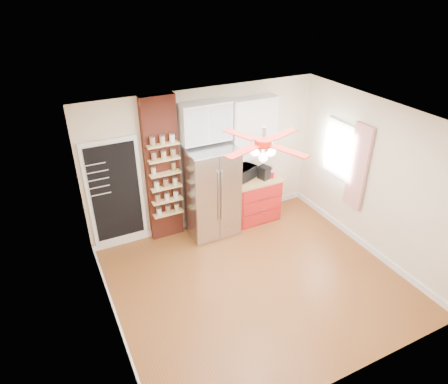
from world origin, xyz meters
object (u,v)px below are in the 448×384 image
red_cabinet (254,198)px  pantry_jar_oats (153,171)px  coffee_maker (264,172)px  ceiling_fan (264,143)px  canister_left (271,175)px  fridge (211,192)px  toaster_oven (244,173)px

red_cabinet → pantry_jar_oats: 2.20m
coffee_maker → pantry_jar_oats: pantry_jar_oats is taller
ceiling_fan → canister_left: 2.47m
ceiling_fan → canister_left: size_ratio=10.99×
red_cabinet → coffee_maker: bearing=-26.4°
canister_left → pantry_jar_oats: (-2.26, 0.23, 0.47)m
fridge → coffee_maker: (1.12, -0.02, 0.15)m
pantry_jar_oats → canister_left: bearing=-5.9°
toaster_oven → coffee_maker: size_ratio=1.74×
toaster_oven → pantry_jar_oats: 1.81m
pantry_jar_oats → coffee_maker: bearing=-5.4°
fridge → pantry_jar_oats: 1.15m
red_cabinet → canister_left: size_ratio=7.38×
red_cabinet → ceiling_fan: 2.75m
fridge → red_cabinet: size_ratio=1.86×
red_cabinet → canister_left: canister_left is taller
coffee_maker → fridge: bearing=162.6°
ceiling_fan → toaster_oven: ceiling_fan is taller
canister_left → pantry_jar_oats: bearing=174.1°
fridge → toaster_oven: bearing=10.8°
fridge → toaster_oven: 0.80m
coffee_maker → canister_left: size_ratio=2.04×
ceiling_fan → coffee_maker: (1.07, 1.61, -1.39)m
toaster_oven → pantry_jar_oats: bearing=154.9°
red_cabinet → coffee_maker: (0.15, -0.07, 0.58)m
fridge → red_cabinet: (0.97, 0.05, -0.42)m
fridge → ceiling_fan: 2.25m
ceiling_fan → toaster_oven: bearing=68.0°
fridge → pantry_jar_oats: bearing=170.0°
ceiling_fan → red_cabinet: bearing=61.3°
fridge → canister_left: bearing=-2.6°
fridge → red_cabinet: 1.06m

